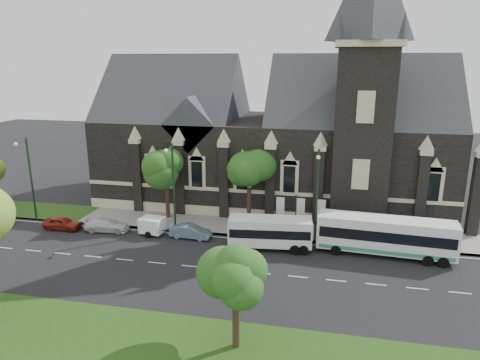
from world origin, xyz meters
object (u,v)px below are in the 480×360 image
(banner_flag_right, at_px, (319,213))
(car_far_red, at_px, (62,223))
(car_far_white, at_px, (107,225))
(banner_flag_center, at_px, (299,211))
(sedan, at_px, (191,231))
(tree_park_east, at_px, (239,276))
(tour_coach, at_px, (385,235))
(box_trailer, at_px, (152,225))
(tree_walk_left, at_px, (168,167))
(tree_walk_right, at_px, (252,171))
(street_lamp_near, at_px, (317,191))
(street_lamp_far, at_px, (29,174))
(shuttle_bus, at_px, (270,231))
(banner_flag_left, at_px, (279,210))
(street_lamp_mid, at_px, (173,183))

(banner_flag_right, distance_m, car_far_red, 26.04)
(car_far_white, bearing_deg, car_far_red, 90.77)
(banner_flag_center, relative_size, sedan, 0.99)
(tree_park_east, bearing_deg, banner_flag_right, 77.35)
(tour_coach, relative_size, box_trailer, 3.53)
(tour_coach, distance_m, box_trailer, 21.99)
(tree_park_east, xyz_separation_m, tree_walk_left, (-11.97, 20.03, 1.12))
(tree_walk_right, bearing_deg, car_far_white, -160.38)
(tree_walk_right, height_order, street_lamp_near, street_lamp_near)
(street_lamp_far, distance_m, sedan, 18.72)
(street_lamp_far, distance_m, shuttle_bus, 26.33)
(tree_walk_left, relative_size, banner_flag_center, 1.91)
(banner_flag_left, relative_size, banner_flag_center, 1.00)
(street_lamp_near, height_order, car_far_red, street_lamp_near)
(banner_flag_left, distance_m, car_far_white, 17.40)
(banner_flag_right, relative_size, tour_coach, 0.34)
(tour_coach, height_order, box_trailer, tour_coach)
(tree_walk_right, xyz_separation_m, street_lamp_near, (6.79, -3.62, -0.71))
(car_far_red, bearing_deg, tree_walk_right, -73.97)
(banner_flag_right, xyz_separation_m, tour_coach, (5.85, -3.32, -0.52))
(tree_park_east, relative_size, banner_flag_center, 1.57)
(street_lamp_far, bearing_deg, tree_walk_right, 8.86)
(banner_flag_right, relative_size, car_far_white, 0.89)
(banner_flag_right, xyz_separation_m, car_far_red, (-25.70, -3.78, -1.72))
(street_lamp_mid, height_order, box_trailer, street_lamp_mid)
(tour_coach, bearing_deg, banner_flag_right, 154.32)
(banner_flag_left, bearing_deg, street_lamp_near, -27.18)
(box_trailer, bearing_deg, street_lamp_far, -177.29)
(street_lamp_far, distance_m, car_far_red, 6.65)
(street_lamp_far, bearing_deg, box_trailer, -5.14)
(shuttle_bus, bearing_deg, sedan, 167.63)
(banner_flag_right, xyz_separation_m, sedan, (-12.15, -3.21, -1.72))
(banner_flag_center, height_order, sedan, banner_flag_center)
(sedan, relative_size, car_far_white, 0.90)
(street_lamp_near, relative_size, banner_flag_right, 2.25)
(street_lamp_far, bearing_deg, tree_walk_left, 14.26)
(car_far_red, bearing_deg, tour_coach, -89.55)
(tree_park_east, distance_m, street_lamp_near, 16.86)
(banner_flag_center, bearing_deg, banner_flag_left, 180.00)
(street_lamp_far, xyz_separation_m, banner_flag_left, (26.29, 1.91, -2.73))
(sedan, bearing_deg, banner_flag_left, -66.50)
(box_trailer, bearing_deg, banner_flag_center, 20.53)
(tree_walk_right, bearing_deg, car_far_red, -163.58)
(tree_walk_left, xyz_separation_m, banner_flag_center, (14.08, -1.70, -3.35))
(box_trailer, xyz_separation_m, car_far_red, (-9.58, -0.60, -0.33))
(banner_flag_left, height_order, shuttle_bus, banner_flag_left)
(street_lamp_near, xyz_separation_m, banner_flag_center, (-1.71, 1.91, -2.73))
(tree_park_east, distance_m, banner_flag_left, 18.46)
(tree_park_east, height_order, tour_coach, tree_park_east)
(box_trailer, bearing_deg, banner_flag_right, 19.00)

